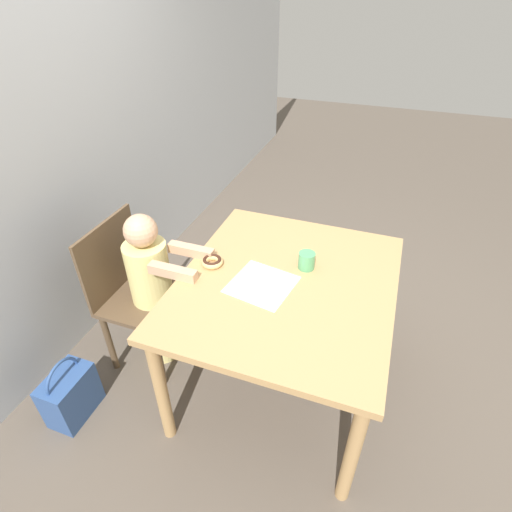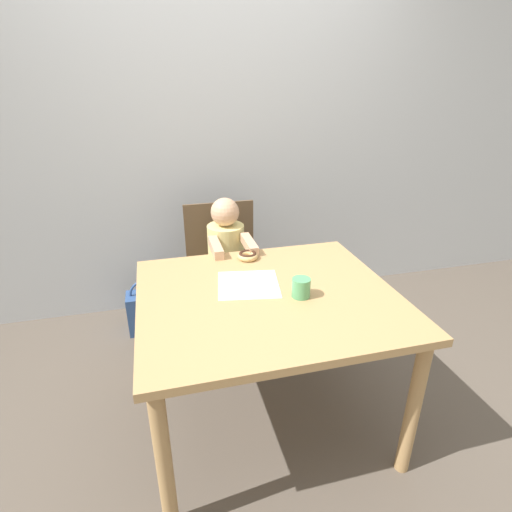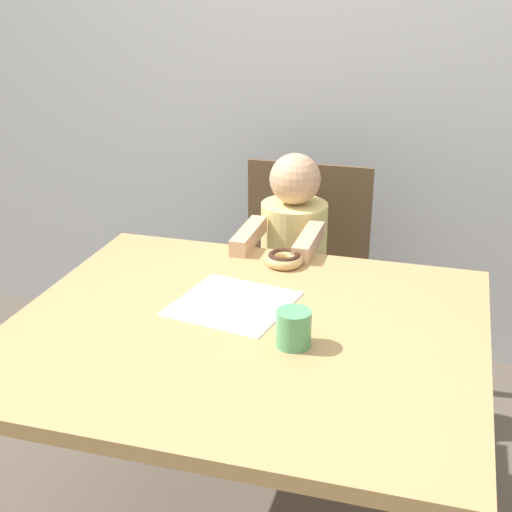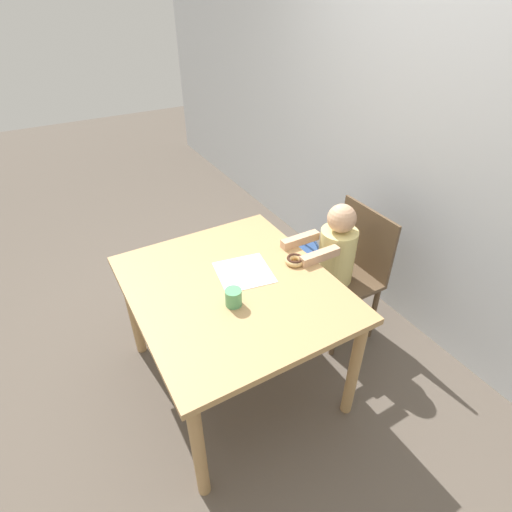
{
  "view_description": "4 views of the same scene",
  "coord_description": "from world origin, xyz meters",
  "px_view_note": "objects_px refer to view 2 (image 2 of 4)",
  "views": [
    {
      "loc": [
        -1.42,
        -0.36,
        1.92
      ],
      "look_at": [
        -0.02,
        0.15,
        0.85
      ],
      "focal_mm": 28.0,
      "sensor_mm": 36.0,
      "label": 1
    },
    {
      "loc": [
        -0.44,
        -1.48,
        1.6
      ],
      "look_at": [
        -0.02,
        0.15,
        0.85
      ],
      "focal_mm": 28.0,
      "sensor_mm": 36.0,
      "label": 2
    },
    {
      "loc": [
        0.44,
        -1.45,
        1.53
      ],
      "look_at": [
        -0.02,
        0.15,
        0.85
      ],
      "focal_mm": 50.0,
      "sensor_mm": 36.0,
      "label": 3
    },
    {
      "loc": [
        1.42,
        -0.68,
        2.02
      ],
      "look_at": [
        -0.02,
        0.15,
        0.85
      ],
      "focal_mm": 28.0,
      "sensor_mm": 36.0,
      "label": 4
    }
  ],
  "objects_px": {
    "donut": "(248,255)",
    "child_figure": "(227,271)",
    "handbag": "(148,311)",
    "cup": "(301,288)",
    "chair": "(224,268)"
  },
  "relations": [
    {
      "from": "donut",
      "to": "child_figure",
      "type": "bearing_deg",
      "value": 98.91
    },
    {
      "from": "handbag",
      "to": "cup",
      "type": "bearing_deg",
      "value": -55.59
    },
    {
      "from": "donut",
      "to": "handbag",
      "type": "distance_m",
      "value": 1.01
    },
    {
      "from": "chair",
      "to": "donut",
      "type": "xyz_separation_m",
      "value": [
        0.05,
        -0.46,
        0.28
      ]
    },
    {
      "from": "handbag",
      "to": "cup",
      "type": "xyz_separation_m",
      "value": [
        0.7,
        -1.02,
        0.62
      ]
    },
    {
      "from": "chair",
      "to": "cup",
      "type": "distance_m",
      "value": 0.98
    },
    {
      "from": "child_figure",
      "to": "cup",
      "type": "distance_m",
      "value": 0.85
    },
    {
      "from": "handbag",
      "to": "donut",
      "type": "bearing_deg",
      "value": -45.43
    },
    {
      "from": "cup",
      "to": "chair",
      "type": "bearing_deg",
      "value": 101.5
    },
    {
      "from": "chair",
      "to": "handbag",
      "type": "bearing_deg",
      "value": 167.46
    },
    {
      "from": "donut",
      "to": "cup",
      "type": "height_order",
      "value": "cup"
    },
    {
      "from": "chair",
      "to": "child_figure",
      "type": "distance_m",
      "value": 0.12
    },
    {
      "from": "child_figure",
      "to": "donut",
      "type": "xyz_separation_m",
      "value": [
        0.05,
        -0.34,
        0.25
      ]
    },
    {
      "from": "donut",
      "to": "cup",
      "type": "relative_size",
      "value": 1.25
    },
    {
      "from": "handbag",
      "to": "cup",
      "type": "height_order",
      "value": "cup"
    }
  ]
}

